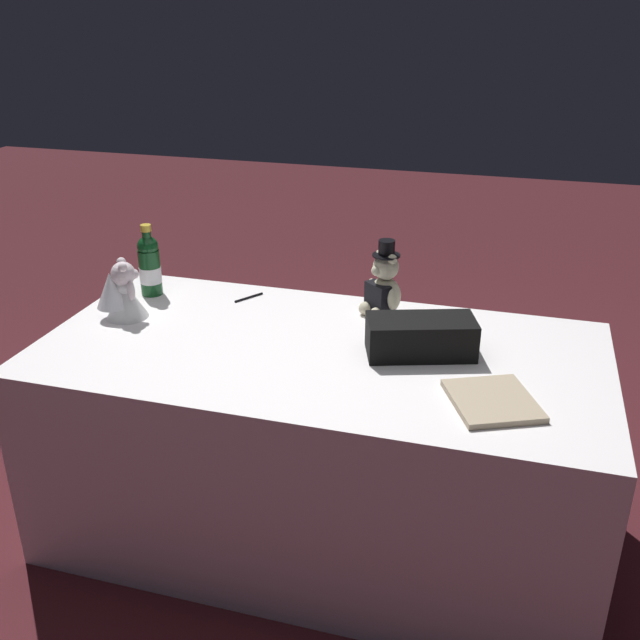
% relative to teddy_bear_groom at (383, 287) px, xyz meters
% --- Properties ---
extents(ground_plane, '(12.00, 12.00, 0.00)m').
position_rel_teddy_bear_groom_xyz_m(ground_plane, '(-0.14, -0.33, -0.85)').
color(ground_plane, '#47191E').
extents(reception_table, '(1.86, 0.94, 0.74)m').
position_rel_teddy_bear_groom_xyz_m(reception_table, '(-0.14, -0.33, -0.48)').
color(reception_table, white).
rests_on(reception_table, ground_plane).
extents(teddy_bear_groom, '(0.15, 0.15, 0.28)m').
position_rel_teddy_bear_groom_xyz_m(teddy_bear_groom, '(0.00, 0.00, 0.00)').
color(teddy_bear_groom, beige).
rests_on(teddy_bear_groom, reception_table).
extents(teddy_bear_bride, '(0.19, 0.18, 0.22)m').
position_rel_teddy_bear_groom_xyz_m(teddy_bear_bride, '(-0.89, -0.28, -0.01)').
color(teddy_bear_bride, white).
rests_on(teddy_bear_bride, reception_table).
extents(champagne_bottle, '(0.08, 0.08, 0.28)m').
position_rel_teddy_bear_groom_xyz_m(champagne_bottle, '(-0.90, -0.05, 0.01)').
color(champagne_bottle, '#11441D').
rests_on(champagne_bottle, reception_table).
extents(signing_pen, '(0.08, 0.12, 0.01)m').
position_rel_teddy_bear_groom_xyz_m(signing_pen, '(-0.52, 0.01, -0.10)').
color(signing_pen, black).
rests_on(signing_pen, reception_table).
extents(gift_case_black, '(0.38, 0.26, 0.12)m').
position_rel_teddy_bear_groom_xyz_m(gift_case_black, '(0.18, -0.28, -0.05)').
color(gift_case_black, black).
rests_on(gift_case_black, reception_table).
extents(guestbook, '(0.31, 0.33, 0.02)m').
position_rel_teddy_bear_groom_xyz_m(guestbook, '(0.43, -0.53, -0.10)').
color(guestbook, tan).
rests_on(guestbook, reception_table).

